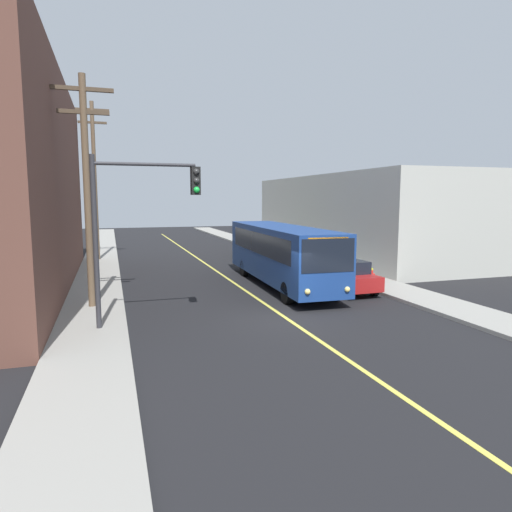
{
  "coord_description": "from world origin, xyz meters",
  "views": [
    {
      "loc": [
        -6.43,
        -16.31,
        4.66
      ],
      "look_at": [
        0.0,
        3.84,
        2.0
      ],
      "focal_mm": 32.0,
      "sensor_mm": 36.0,
      "label": 1
    }
  ],
  "objects_px": {
    "parked_car_blue": "(295,259)",
    "parked_car_green": "(255,246)",
    "traffic_signal_left_corner": "(141,209)",
    "utility_pole_mid": "(95,175)",
    "parked_car_red": "(344,275)",
    "fire_hydrant": "(371,275)",
    "city_bus": "(281,252)",
    "utility_pole_near": "(87,181)"
  },
  "relations": [
    {
      "from": "city_bus",
      "to": "parked_car_green",
      "type": "xyz_separation_m",
      "value": [
        2.42,
        12.15,
        -0.98
      ]
    },
    {
      "from": "city_bus",
      "to": "parked_car_green",
      "type": "relative_size",
      "value": 2.74
    },
    {
      "from": "parked_car_green",
      "to": "utility_pole_mid",
      "type": "height_order",
      "value": "utility_pole_mid"
    },
    {
      "from": "city_bus",
      "to": "utility_pole_mid",
      "type": "xyz_separation_m",
      "value": [
        -9.61,
        13.19,
        4.6
      ]
    },
    {
      "from": "parked_car_green",
      "to": "fire_hydrant",
      "type": "relative_size",
      "value": 5.32
    },
    {
      "from": "utility_pole_mid",
      "to": "traffic_signal_left_corner",
      "type": "height_order",
      "value": "utility_pole_mid"
    },
    {
      "from": "utility_pole_mid",
      "to": "fire_hydrant",
      "type": "bearing_deg",
      "value": -45.79
    },
    {
      "from": "parked_car_red",
      "to": "parked_car_blue",
      "type": "distance_m",
      "value": 6.6
    },
    {
      "from": "fire_hydrant",
      "to": "parked_car_blue",
      "type": "bearing_deg",
      "value": 110.06
    },
    {
      "from": "utility_pole_near",
      "to": "utility_pole_mid",
      "type": "bearing_deg",
      "value": 90.4
    },
    {
      "from": "parked_car_red",
      "to": "parked_car_blue",
      "type": "relative_size",
      "value": 1.0
    },
    {
      "from": "parked_car_red",
      "to": "fire_hydrant",
      "type": "xyz_separation_m",
      "value": [
        2.17,
        0.96,
        -0.26
      ]
    },
    {
      "from": "parked_car_red",
      "to": "parked_car_green",
      "type": "bearing_deg",
      "value": 90.24
    },
    {
      "from": "utility_pole_mid",
      "to": "fire_hydrant",
      "type": "distance_m",
      "value": 21.27
    },
    {
      "from": "utility_pole_near",
      "to": "fire_hydrant",
      "type": "bearing_deg",
      "value": 4.55
    },
    {
      "from": "parked_car_red",
      "to": "fire_hydrant",
      "type": "distance_m",
      "value": 2.39
    },
    {
      "from": "city_bus",
      "to": "traffic_signal_left_corner",
      "type": "distance_m",
      "value": 10.11
    },
    {
      "from": "city_bus",
      "to": "parked_car_green",
      "type": "distance_m",
      "value": 12.43
    },
    {
      "from": "parked_car_blue",
      "to": "utility_pole_near",
      "type": "relative_size",
      "value": 0.47
    },
    {
      "from": "fire_hydrant",
      "to": "traffic_signal_left_corner",
      "type": "bearing_deg",
      "value": -158.99
    },
    {
      "from": "city_bus",
      "to": "parked_car_red",
      "type": "relative_size",
      "value": 2.74
    },
    {
      "from": "city_bus",
      "to": "fire_hydrant",
      "type": "bearing_deg",
      "value": -17.51
    },
    {
      "from": "utility_pole_near",
      "to": "parked_car_red",
      "type": "bearing_deg",
      "value": 0.79
    },
    {
      "from": "parked_car_blue",
      "to": "utility_pole_mid",
      "type": "bearing_deg",
      "value": 143.52
    },
    {
      "from": "city_bus",
      "to": "utility_pole_near",
      "type": "height_order",
      "value": "utility_pole_near"
    },
    {
      "from": "utility_pole_mid",
      "to": "fire_hydrant",
      "type": "height_order",
      "value": "utility_pole_mid"
    },
    {
      "from": "parked_car_blue",
      "to": "parked_car_green",
      "type": "bearing_deg",
      "value": 91.23
    },
    {
      "from": "parked_car_blue",
      "to": "fire_hydrant",
      "type": "xyz_separation_m",
      "value": [
        2.06,
        -5.64,
        -0.26
      ]
    },
    {
      "from": "utility_pole_near",
      "to": "traffic_signal_left_corner",
      "type": "xyz_separation_m",
      "value": [
        1.89,
        -3.58,
        -1.07
      ]
    },
    {
      "from": "utility_pole_mid",
      "to": "traffic_signal_left_corner",
      "type": "bearing_deg",
      "value": -84.1
    },
    {
      "from": "parked_car_green",
      "to": "utility_pole_near",
      "type": "xyz_separation_m",
      "value": [
        -11.92,
        -14.74,
        4.53
      ]
    },
    {
      "from": "traffic_signal_left_corner",
      "to": "fire_hydrant",
      "type": "relative_size",
      "value": 7.14
    },
    {
      "from": "parked_car_blue",
      "to": "parked_car_green",
      "type": "relative_size",
      "value": 1.0
    },
    {
      "from": "parked_car_blue",
      "to": "utility_pole_mid",
      "type": "distance_m",
      "value": 16.17
    },
    {
      "from": "traffic_signal_left_corner",
      "to": "parked_car_red",
      "type": "bearing_deg",
      "value": 20.38
    },
    {
      "from": "city_bus",
      "to": "parked_car_red",
      "type": "xyz_separation_m",
      "value": [
        2.48,
        -2.43,
        -0.98
      ]
    },
    {
      "from": "traffic_signal_left_corner",
      "to": "utility_pole_mid",
      "type": "bearing_deg",
      "value": 95.9
    },
    {
      "from": "parked_car_blue",
      "to": "parked_car_green",
      "type": "height_order",
      "value": "same"
    },
    {
      "from": "city_bus",
      "to": "parked_car_blue",
      "type": "distance_m",
      "value": 5.01
    },
    {
      "from": "parked_car_red",
      "to": "utility_pole_mid",
      "type": "xyz_separation_m",
      "value": [
        -12.09,
        15.62,
        5.58
      ]
    },
    {
      "from": "parked_car_blue",
      "to": "traffic_signal_left_corner",
      "type": "bearing_deg",
      "value": -134.6
    },
    {
      "from": "parked_car_red",
      "to": "utility_pole_near",
      "type": "relative_size",
      "value": 0.47
    }
  ]
}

